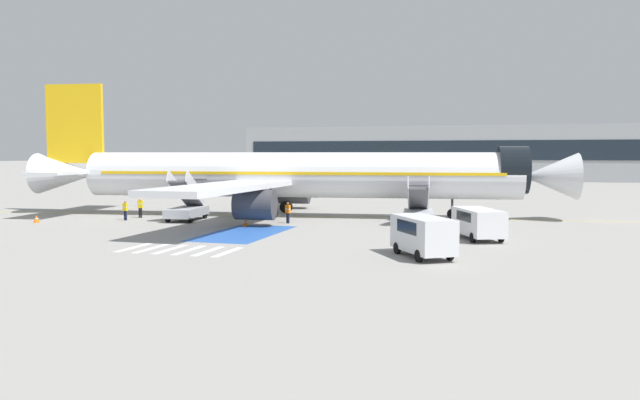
% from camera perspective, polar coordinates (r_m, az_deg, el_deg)
% --- Properties ---
extents(ground_plane, '(600.00, 600.00, 0.00)m').
position_cam_1_polar(ground_plane, '(55.46, -3.23, -1.38)').
color(ground_plane, gray).
extents(apron_leadline_yellow, '(80.72, 10.89, 0.01)m').
position_cam_1_polar(apron_leadline_yellow, '(54.20, -1.99, -1.51)').
color(apron_leadline_yellow, gold).
rests_on(apron_leadline_yellow, ground_plane).
extents(apron_stand_patch_blue, '(4.54, 9.59, 0.01)m').
position_cam_1_polar(apron_stand_patch_blue, '(43.19, -6.98, -3.04)').
color(apron_stand_patch_blue, '#2856A8').
rests_on(apron_stand_patch_blue, ground_plane).
extents(apron_walkway_bar_0, '(0.44, 3.60, 0.01)m').
position_cam_1_polar(apron_walkway_bar_0, '(38.09, -16.67, -4.18)').
color(apron_walkway_bar_0, silver).
rests_on(apron_walkway_bar_0, ground_plane).
extents(apron_walkway_bar_1, '(0.44, 3.60, 0.01)m').
position_cam_1_polar(apron_walkway_bar_1, '(37.45, -15.13, -4.29)').
color(apron_walkway_bar_1, silver).
rests_on(apron_walkway_bar_1, ground_plane).
extents(apron_walkway_bar_2, '(0.44, 3.60, 0.01)m').
position_cam_1_polar(apron_walkway_bar_2, '(36.84, -13.54, -4.40)').
color(apron_walkway_bar_2, silver).
rests_on(apron_walkway_bar_2, ground_plane).
extents(apron_walkway_bar_3, '(0.44, 3.60, 0.01)m').
position_cam_1_polar(apron_walkway_bar_3, '(36.26, -11.89, -4.51)').
color(apron_walkway_bar_3, silver).
rests_on(apron_walkway_bar_3, ground_plane).
extents(apron_walkway_bar_4, '(0.44, 3.60, 0.01)m').
position_cam_1_polar(apron_walkway_bar_4, '(35.71, -10.19, -4.62)').
color(apron_walkway_bar_4, silver).
rests_on(apron_walkway_bar_4, ground_plane).
extents(apron_walkway_bar_5, '(0.44, 3.60, 0.01)m').
position_cam_1_polar(apron_walkway_bar_5, '(35.19, -8.44, -4.73)').
color(apron_walkway_bar_5, silver).
rests_on(apron_walkway_bar_5, ground_plane).
extents(airliner, '(47.61, 36.18, 11.73)m').
position_cam_1_polar(airliner, '(54.09, -2.72, 2.29)').
color(airliner, silver).
rests_on(airliner, ground_plane).
extents(boarding_stairs_forward, '(2.81, 5.44, 3.81)m').
position_cam_1_polar(boarding_stairs_forward, '(48.66, 8.97, -1.09)').
color(boarding_stairs_forward, '#ADB2BA').
rests_on(boarding_stairs_forward, ground_plane).
extents(boarding_stairs_aft, '(2.81, 5.44, 4.17)m').
position_cam_1_polar(boarding_stairs_aft, '(52.10, -12.06, -0.72)').
color(boarding_stairs_aft, '#ADB2BA').
rests_on(boarding_stairs_aft, ground_plane).
extents(fuel_tanker, '(10.74, 4.01, 3.61)m').
position_cam_1_polar(fuel_tanker, '(79.76, -3.18, 1.69)').
color(fuel_tanker, '#38383D').
rests_on(fuel_tanker, ground_plane).
extents(service_van_0, '(3.67, 5.04, 1.95)m').
position_cam_1_polar(service_van_0, '(41.01, 14.28, -1.87)').
color(service_van_0, silver).
rests_on(service_van_0, ground_plane).
extents(service_van_1, '(3.97, 4.70, 2.14)m').
position_cam_1_polar(service_van_1, '(33.47, 9.39, -3.00)').
color(service_van_1, silver).
rests_on(service_van_1, ground_plane).
extents(ground_crew_0, '(0.45, 0.27, 1.72)m').
position_cam_1_polar(ground_crew_0, '(55.18, -16.11, -0.54)').
color(ground_crew_0, black).
rests_on(ground_crew_0, ground_plane).
extents(ground_crew_1, '(0.49, 0.39, 1.66)m').
position_cam_1_polar(ground_crew_1, '(48.89, -2.96, -1.03)').
color(ground_crew_1, '#191E38').
rests_on(ground_crew_1, ground_plane).
extents(ground_crew_2, '(0.47, 0.32, 1.62)m').
position_cam_1_polar(ground_crew_2, '(53.42, -17.37, -0.80)').
color(ground_crew_2, '#191E38').
rests_on(ground_crew_2, ground_plane).
extents(traffic_cone_0, '(0.47, 0.47, 0.52)m').
position_cam_1_polar(traffic_cone_0, '(47.40, -6.85, -2.06)').
color(traffic_cone_0, orange).
rests_on(traffic_cone_0, ground_plane).
extents(traffic_cone_1, '(0.53, 0.53, 0.59)m').
position_cam_1_polar(traffic_cone_1, '(54.30, -24.50, -1.58)').
color(traffic_cone_1, orange).
rests_on(traffic_cone_1, ground_plane).
extents(terminal_building, '(87.32, 12.10, 10.94)m').
position_cam_1_polar(terminal_building, '(132.06, 12.04, 4.23)').
color(terminal_building, '#9EA3A8').
rests_on(terminal_building, ground_plane).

